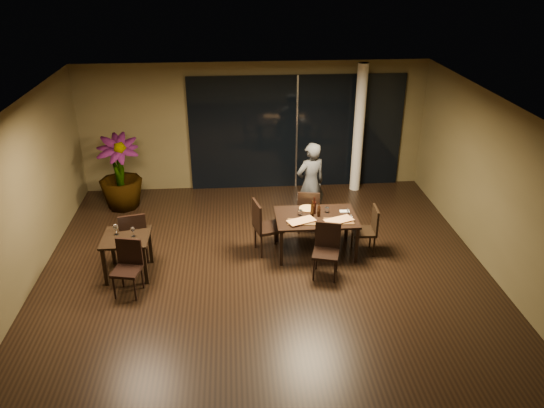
{
  "coord_description": "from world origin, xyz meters",
  "views": [
    {
      "loc": [
        -0.5,
        -7.87,
        5.22
      ],
      "look_at": [
        0.17,
        0.77,
        1.05
      ],
      "focal_mm": 35.0,
      "sensor_mm": 36.0,
      "label": 1
    }
  ],
  "objects_px": {
    "main_table": "(316,220)",
    "chair_main_far": "(309,209)",
    "chair_main_left": "(264,224)",
    "bottle_b": "(319,210)",
    "chair_main_near": "(327,247)",
    "bottle_c": "(314,206)",
    "side_table": "(127,243)",
    "bottle_a": "(312,208)",
    "chair_side_near": "(128,264)",
    "potted_plant": "(120,173)",
    "diner": "(310,184)",
    "chair_main_right": "(368,228)",
    "chair_side_far": "(134,235)"
  },
  "relations": [
    {
      "from": "chair_main_left",
      "to": "bottle_c",
      "type": "xyz_separation_m",
      "value": [
        0.95,
        0.07,
        0.32
      ]
    },
    {
      "from": "chair_main_right",
      "to": "chair_side_far",
      "type": "height_order",
      "value": "chair_side_far"
    },
    {
      "from": "chair_main_left",
      "to": "chair_main_right",
      "type": "distance_m",
      "value": 1.97
    },
    {
      "from": "potted_plant",
      "to": "bottle_c",
      "type": "xyz_separation_m",
      "value": [
        3.96,
        -2.13,
        0.09
      ]
    },
    {
      "from": "bottle_a",
      "to": "bottle_b",
      "type": "relative_size",
      "value": 1.14
    },
    {
      "from": "potted_plant",
      "to": "main_table",
      "type": "bearing_deg",
      "value": -29.51
    },
    {
      "from": "chair_main_far",
      "to": "bottle_a",
      "type": "xyz_separation_m",
      "value": [
        -0.04,
        -0.74,
        0.38
      ]
    },
    {
      "from": "main_table",
      "to": "chair_main_far",
      "type": "xyz_separation_m",
      "value": [
        -0.03,
        0.77,
        -0.15
      ]
    },
    {
      "from": "diner",
      "to": "chair_main_near",
      "type": "bearing_deg",
      "value": 68.25
    },
    {
      "from": "chair_side_near",
      "to": "bottle_c",
      "type": "distance_m",
      "value": 3.5
    },
    {
      "from": "side_table",
      "to": "diner",
      "type": "bearing_deg",
      "value": 26.13
    },
    {
      "from": "main_table",
      "to": "chair_main_right",
      "type": "height_order",
      "value": "chair_main_right"
    },
    {
      "from": "side_table",
      "to": "bottle_a",
      "type": "height_order",
      "value": "bottle_a"
    },
    {
      "from": "chair_main_far",
      "to": "chair_main_near",
      "type": "distance_m",
      "value": 1.54
    },
    {
      "from": "chair_main_near",
      "to": "chair_side_near",
      "type": "height_order",
      "value": "chair_main_near"
    },
    {
      "from": "main_table",
      "to": "chair_main_far",
      "type": "distance_m",
      "value": 0.78
    },
    {
      "from": "diner",
      "to": "bottle_a",
      "type": "xyz_separation_m",
      "value": [
        -0.13,
        -1.17,
        0.02
      ]
    },
    {
      "from": "chair_main_far",
      "to": "bottle_c",
      "type": "relative_size",
      "value": 2.87
    },
    {
      "from": "main_table",
      "to": "bottle_c",
      "type": "height_order",
      "value": "bottle_c"
    },
    {
      "from": "chair_side_near",
      "to": "potted_plant",
      "type": "relative_size",
      "value": 0.57
    },
    {
      "from": "diner",
      "to": "bottle_a",
      "type": "height_order",
      "value": "diner"
    },
    {
      "from": "bottle_b",
      "to": "main_table",
      "type": "bearing_deg",
      "value": -176.78
    },
    {
      "from": "chair_main_far",
      "to": "bottle_a",
      "type": "distance_m",
      "value": 0.83
    },
    {
      "from": "bottle_c",
      "to": "potted_plant",
      "type": "bearing_deg",
      "value": 151.75
    },
    {
      "from": "main_table",
      "to": "chair_side_far",
      "type": "height_order",
      "value": "chair_side_far"
    },
    {
      "from": "chair_side_far",
      "to": "diner",
      "type": "xyz_separation_m",
      "value": [
        3.41,
        1.32,
        0.31
      ]
    },
    {
      "from": "side_table",
      "to": "diner",
      "type": "xyz_separation_m",
      "value": [
        3.46,
        1.7,
        0.26
      ]
    },
    {
      "from": "chair_main_near",
      "to": "side_table",
      "type": "bearing_deg",
      "value": -168.5
    },
    {
      "from": "chair_main_near",
      "to": "diner",
      "type": "bearing_deg",
      "value": 106.31
    },
    {
      "from": "chair_main_far",
      "to": "potted_plant",
      "type": "relative_size",
      "value": 0.57
    },
    {
      "from": "chair_main_near",
      "to": "chair_side_near",
      "type": "bearing_deg",
      "value": -159.47
    },
    {
      "from": "chair_main_right",
      "to": "diner",
      "type": "height_order",
      "value": "diner"
    },
    {
      "from": "side_table",
      "to": "main_table",
      "type": "bearing_deg",
      "value": 8.37
    },
    {
      "from": "chair_main_near",
      "to": "chair_main_left",
      "type": "relative_size",
      "value": 0.91
    },
    {
      "from": "potted_plant",
      "to": "chair_side_far",
      "type": "bearing_deg",
      "value": -74.94
    },
    {
      "from": "chair_side_near",
      "to": "chair_main_left",
      "type": "bearing_deg",
      "value": 37.04
    },
    {
      "from": "bottle_c",
      "to": "chair_main_far",
      "type": "bearing_deg",
      "value": 90.32
    },
    {
      "from": "side_table",
      "to": "chair_main_left",
      "type": "bearing_deg",
      "value": 12.99
    },
    {
      "from": "side_table",
      "to": "bottle_c",
      "type": "xyz_separation_m",
      "value": [
        3.38,
        0.63,
        0.29
      ]
    },
    {
      "from": "main_table",
      "to": "bottle_b",
      "type": "height_order",
      "value": "bottle_b"
    },
    {
      "from": "chair_main_near",
      "to": "bottle_c",
      "type": "relative_size",
      "value": 2.94
    },
    {
      "from": "diner",
      "to": "chair_main_left",
      "type": "bearing_deg",
      "value": 25.58
    },
    {
      "from": "side_table",
      "to": "potted_plant",
      "type": "relative_size",
      "value": 0.48
    },
    {
      "from": "chair_main_far",
      "to": "chair_main_right",
      "type": "height_order",
      "value": "chair_main_far"
    },
    {
      "from": "potted_plant",
      "to": "diner",
      "type": "bearing_deg",
      "value": -14.63
    },
    {
      "from": "chair_side_far",
      "to": "bottle_c",
      "type": "relative_size",
      "value": 3.12
    },
    {
      "from": "main_table",
      "to": "bottle_a",
      "type": "height_order",
      "value": "bottle_a"
    },
    {
      "from": "chair_main_left",
      "to": "bottle_b",
      "type": "distance_m",
      "value": 1.07
    },
    {
      "from": "main_table",
      "to": "chair_main_right",
      "type": "xyz_separation_m",
      "value": [
        0.98,
        -0.1,
        -0.16
      ]
    },
    {
      "from": "chair_main_left",
      "to": "bottle_b",
      "type": "xyz_separation_m",
      "value": [
        1.02,
        -0.06,
        0.29
      ]
    }
  ]
}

